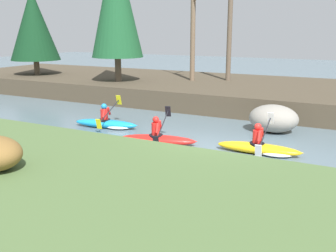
# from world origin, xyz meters

# --- Properties ---
(ground_plane) EXTENTS (90.00, 90.00, 0.00)m
(ground_plane) POSITION_xyz_m (0.00, 0.00, 0.00)
(ground_plane) COLOR slate
(riverbank_near) EXTENTS (44.00, 7.46, 0.79)m
(riverbank_near) POSITION_xyz_m (0.00, -5.70, 0.40)
(riverbank_near) COLOR #4C6638
(riverbank_near) RESTS_ON ground
(riverbank_far) EXTENTS (44.00, 9.29, 1.00)m
(riverbank_far) POSITION_xyz_m (0.00, 9.83, 0.50)
(riverbank_far) COLOR #473D2D
(riverbank_far) RESTS_ON ground
(conifer_tree_far_left) EXTENTS (3.19, 3.19, 5.50)m
(conifer_tree_far_left) POSITION_xyz_m (-15.81, 7.85, 4.22)
(conifer_tree_far_left) COLOR brown
(conifer_tree_far_left) RESTS_ON riverbank_far
(bare_tree_upstream) EXTENTS (3.36, 3.32, 6.08)m
(bare_tree_upstream) POSITION_xyz_m (-5.31, 9.85, 3.86)
(bare_tree_upstream) COLOR brown
(bare_tree_upstream) RESTS_ON riverbank_far
(bare_tree_mid_upstream) EXTENTS (3.86, 3.82, 7.04)m
(bare_tree_mid_upstream) POSITION_xyz_m (-3.44, 10.85, 4.31)
(bare_tree_mid_upstream) COLOR brown
(bare_tree_mid_upstream) RESTS_ON riverbank_far
(kayaker_lead) EXTENTS (2.79, 2.07, 1.20)m
(kayaker_lead) POSITION_xyz_m (1.22, 0.74, 0.20)
(kayaker_lead) COLOR yellow
(kayaker_lead) RESTS_ON ground
(kayaker_middle) EXTENTS (2.77, 2.04, 1.20)m
(kayaker_middle) POSITION_xyz_m (-2.27, 0.12, 0.22)
(kayaker_middle) COLOR red
(kayaker_middle) RESTS_ON ground
(kayaker_trailing) EXTENTS (2.79, 2.06, 1.20)m
(kayaker_trailing) POSITION_xyz_m (-5.24, 1.27, 0.20)
(kayaker_trailing) COLOR #1993D6
(kayaker_trailing) RESTS_ON ground
(boulder_midstream) EXTENTS (1.91, 1.49, 1.08)m
(boulder_midstream) POSITION_xyz_m (0.88, 3.74, 0.54)
(boulder_midstream) COLOR gray
(boulder_midstream) RESTS_ON ground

